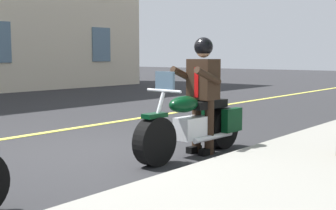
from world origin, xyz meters
name	(u,v)px	position (x,y,z in m)	size (l,w,h in m)	color
ground_plane	(95,151)	(0.00, 0.00, 0.00)	(80.00, 80.00, 0.00)	#28282B
lane_center_stripe	(23,136)	(0.00, -2.00, 0.01)	(60.00, 0.16, 0.01)	#E5DB4C
motorcycle_main	(195,125)	(-0.76, 1.34, 0.45)	(2.22, 0.63, 1.26)	black
rider_main	(203,85)	(-0.95, 1.34, 1.04)	(0.63, 0.56, 1.74)	black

